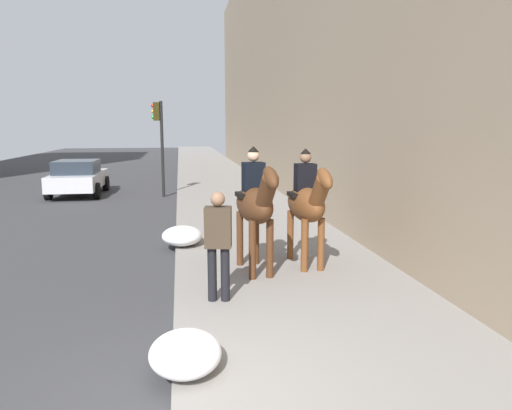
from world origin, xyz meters
TOP-DOWN VIEW (x-y plane):
  - sidewalk_slab at (0.00, -2.09)m, footprint 120.00×4.19m
  - mounted_horse_near at (4.13, -1.47)m, footprint 2.15×0.74m
  - mounted_horse_far at (4.41, -2.51)m, footprint 2.15×0.65m
  - pedestrian_greeting at (2.78, -0.69)m, footprint 0.32×0.44m
  - car_near_lane at (15.90, 3.96)m, footprint 3.99×2.01m
  - traffic_light_near_curb at (14.89, 0.62)m, footprint 0.20×0.44m
  - snow_pile_near at (0.76, -0.15)m, footprint 1.05×0.81m
  - snow_pile_far at (6.45, -0.15)m, footprint 1.18×0.91m

SIDE VIEW (x-z plane):
  - sidewalk_slab at x=0.00m, z-range 0.00..0.12m
  - snow_pile_near at x=0.76m, z-range 0.12..0.48m
  - snow_pile_far at x=6.45m, z-range 0.12..0.53m
  - car_near_lane at x=15.90m, z-range 0.02..1.46m
  - pedestrian_greeting at x=2.78m, z-range 0.25..1.95m
  - mounted_horse_far at x=4.41m, z-range 0.23..2.49m
  - mounted_horse_near at x=4.13m, z-range 0.25..2.57m
  - traffic_light_near_curb at x=14.89m, z-range 0.64..4.40m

